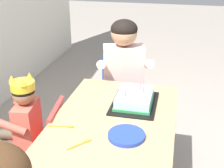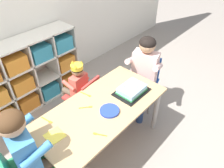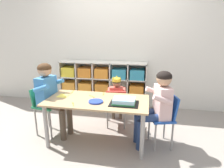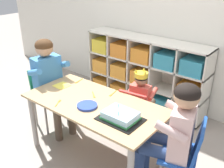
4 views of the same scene
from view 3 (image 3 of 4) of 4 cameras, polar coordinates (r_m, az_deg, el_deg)
ground at (r=2.79m, az=-4.27°, el=-16.82°), size 16.00×16.00×0.00m
classroom_back_wall at (r=3.81m, az=1.31°, el=13.83°), size 6.68×0.10×2.76m
storage_cubby_shelf at (r=3.78m, az=-2.99°, el=-0.72°), size 1.72×0.34×0.93m
activity_table at (r=2.55m, az=-4.51°, el=-6.62°), size 1.36×0.67×0.62m
classroom_chair_blue at (r=2.99m, az=1.29°, el=-6.30°), size 0.37×0.39×0.64m
child_with_crown at (r=3.05m, az=1.41°, el=-3.14°), size 0.31×0.32×0.83m
classroom_chair_adult_side at (r=2.97m, az=-19.66°, el=-5.91°), size 0.39×0.38×0.71m
adult_helper_seated at (r=2.83m, az=-18.30°, el=-2.12°), size 0.46×0.44×1.08m
classroom_chair_guest_side at (r=2.60m, az=15.88°, el=-9.09°), size 0.38×0.41×0.71m
guest_at_table_side at (r=2.49m, az=13.77°, el=-5.10°), size 0.47×0.46×1.03m
birthday_cake_on_tray at (r=2.36m, az=3.70°, el=-5.35°), size 0.36×0.27×0.11m
paper_plate_stack at (r=2.42m, az=-4.98°, el=-5.35°), size 0.19×0.19×0.02m
paper_napkin_square at (r=2.74m, az=-14.62°, el=-3.50°), size 0.16×0.16×0.00m
fork_by_napkin at (r=2.63m, az=-6.01°, el=-3.80°), size 0.11×0.10×0.00m
fork_scattered_mid_table at (r=2.40m, az=-11.78°, el=-5.99°), size 0.07×0.12×0.00m
fork_near_cake_tray at (r=2.73m, az=-2.60°, el=-3.03°), size 0.04×0.14×0.00m
fork_near_child_seat at (r=2.88m, az=-11.94°, el=-2.38°), size 0.04×0.13×0.00m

